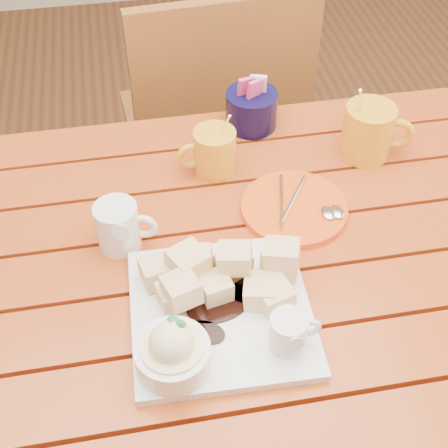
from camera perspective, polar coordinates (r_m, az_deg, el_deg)
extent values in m
cube|color=#AA4515|center=(0.92, 2.09, -13.95)|extent=(1.20, 0.11, 0.03)
cube|color=#AA4515|center=(0.98, 0.71, -8.27)|extent=(1.20, 0.11, 0.03)
cube|color=#AA4515|center=(1.05, -0.45, -3.31)|extent=(1.20, 0.11, 0.03)
cube|color=#AA4515|center=(1.13, -1.46, 1.01)|extent=(1.20, 0.11, 0.03)
cube|color=#AA4515|center=(1.21, -2.33, 4.75)|extent=(1.20, 0.11, 0.03)
cube|color=#AA4515|center=(1.30, -3.10, 8.00)|extent=(1.20, 0.11, 0.03)
cube|color=#AA4515|center=(1.35, -3.11, 6.59)|extent=(1.12, 0.04, 0.08)
cylinder|color=#AA4515|center=(1.69, 16.13, -0.20)|extent=(0.06, 0.06, 0.72)
cube|color=white|center=(0.95, -0.28, -8.06)|extent=(0.28, 0.28, 0.02)
cube|color=#E9A247|center=(0.98, 0.80, -3.61)|extent=(0.07, 0.07, 0.04)
cube|color=#E9A247|center=(0.95, -0.79, -5.80)|extent=(0.06, 0.06, 0.04)
cube|color=#E9A247|center=(0.94, -4.65, -6.55)|extent=(0.06, 0.06, 0.04)
cube|color=#E9A247|center=(0.95, 0.98, -3.14)|extent=(0.06, 0.06, 0.04)
cube|color=#E9A247|center=(0.98, -6.03, -4.28)|extent=(0.06, 0.06, 0.04)
cube|color=#E9A247|center=(0.94, 4.64, -6.55)|extent=(0.06, 0.06, 0.04)
cube|color=#E9A247|center=(0.98, 4.96, -4.07)|extent=(0.05, 0.05, 0.04)
cube|color=#E9A247|center=(0.98, -2.71, -3.45)|extent=(0.06, 0.06, 0.04)
cube|color=#E9A247|center=(0.95, 3.40, -6.13)|extent=(0.06, 0.06, 0.04)
cube|color=#E9A247|center=(0.94, -3.30, -3.44)|extent=(0.07, 0.07, 0.04)
cube|color=#E9A247|center=(0.91, -3.92, -5.98)|extent=(0.06, 0.06, 0.04)
cube|color=#E9A247|center=(0.95, 5.29, -2.82)|extent=(0.06, 0.06, 0.04)
cylinder|color=white|center=(0.88, -4.71, -11.93)|extent=(0.11, 0.11, 0.04)
cylinder|color=#FFECBB|center=(0.87, -4.76, -11.53)|extent=(0.09, 0.09, 0.03)
sphere|color=#FFECBB|center=(0.85, -4.84, -10.79)|extent=(0.06, 0.06, 0.06)
cone|color=#2C863B|center=(0.84, -4.02, -9.23)|extent=(0.03, 0.04, 0.03)
cone|color=#2C863B|center=(0.84, -4.82, -8.87)|extent=(0.03, 0.03, 0.02)
cylinder|color=white|center=(0.89, 5.86, -9.80)|extent=(0.05, 0.05, 0.06)
cylinder|color=black|center=(0.87, 5.98, -8.87)|extent=(0.04, 0.04, 0.01)
cone|color=white|center=(0.86, 6.42, -10.45)|extent=(0.02, 0.02, 0.03)
torus|color=white|center=(0.90, 7.80, -9.40)|extent=(0.04, 0.01, 0.04)
cylinder|color=orange|center=(1.16, -0.86, 6.63)|extent=(0.08, 0.08, 0.09)
cylinder|color=black|center=(1.14, -0.88, 8.08)|extent=(0.07, 0.07, 0.01)
torus|color=orange|center=(1.16, -3.06, 6.24)|extent=(0.06, 0.02, 0.05)
cylinder|color=silver|center=(1.15, -0.29, 8.17)|extent=(0.03, 0.05, 0.11)
cylinder|color=orange|center=(1.23, 12.98, 8.24)|extent=(0.10, 0.10, 0.11)
cylinder|color=black|center=(1.20, 13.33, 9.92)|extent=(0.08, 0.08, 0.01)
torus|color=orange|center=(1.24, 15.53, 7.95)|extent=(0.07, 0.03, 0.07)
cylinder|color=silver|center=(1.21, 12.39, 9.87)|extent=(0.05, 0.05, 0.14)
cylinder|color=white|center=(1.04, -9.69, -0.19)|extent=(0.07, 0.07, 0.08)
cylinder|color=white|center=(1.01, -9.95, 1.30)|extent=(0.06, 0.06, 0.01)
cone|color=white|center=(0.99, -9.78, -0.47)|extent=(0.03, 0.03, 0.03)
torus|color=white|center=(1.04, -7.40, 0.18)|extent=(0.05, 0.02, 0.05)
cylinder|color=black|center=(1.28, 2.52, 10.43)|extent=(0.10, 0.10, 0.08)
cube|color=#DD3C7F|center=(1.25, 2.00, 12.29)|extent=(0.04, 0.02, 0.05)
cube|color=white|center=(1.26, 3.15, 12.50)|extent=(0.04, 0.02, 0.05)
cube|color=#DD3C7F|center=(1.25, 2.81, 12.08)|extent=(0.04, 0.03, 0.05)
cylinder|color=#F65315|center=(1.11, 6.42, 1.47)|extent=(0.19, 0.19, 0.01)
cylinder|color=silver|center=(1.11, 5.27, 2.10)|extent=(0.04, 0.13, 0.01)
cylinder|color=silver|center=(1.11, 6.32, 2.23)|extent=(0.08, 0.12, 0.01)
ellipsoid|color=silver|center=(1.10, 9.53, 1.02)|extent=(0.03, 0.04, 0.01)
ellipsoid|color=silver|center=(1.10, 10.31, 1.12)|extent=(0.03, 0.04, 0.01)
cube|color=brown|center=(1.79, -1.52, 8.84)|extent=(0.47, 0.47, 0.03)
cylinder|color=brown|center=(2.12, 2.37, 7.48)|extent=(0.04, 0.04, 0.44)
cylinder|color=brown|center=(2.06, -7.72, 5.79)|extent=(0.04, 0.04, 0.44)
cylinder|color=brown|center=(1.85, 5.62, 0.51)|extent=(0.04, 0.04, 0.44)
cylinder|color=brown|center=(1.79, -5.80, -1.65)|extent=(0.04, 0.04, 0.44)
cube|color=brown|center=(1.50, 0.12, 11.95)|extent=(0.44, 0.06, 0.46)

